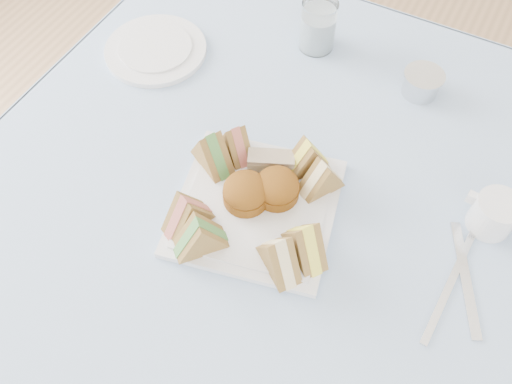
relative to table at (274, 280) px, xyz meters
The scene contains 21 objects.
floor 0.37m from the table, ahead, with size 4.00×4.00×0.00m, color #9E7751.
table is the anchor object (origin of this frame).
tablecloth 0.37m from the table, ahead, with size 1.02×1.02×0.01m, color #98B9D4.
serving_plate 0.39m from the table, 104.20° to the right, with size 0.25×0.25×0.01m, color white.
sandwich_fl_a 0.45m from the table, 123.79° to the right, with size 0.08×0.04×0.07m, color brown, non-canonical shape.
sandwich_fl_b 0.46m from the table, 108.49° to the right, with size 0.08×0.04×0.07m, color brown, non-canonical shape.
sandwich_fr_a 0.44m from the table, 47.84° to the right, with size 0.08×0.04×0.07m, color brown, non-canonical shape.
sandwich_fr_b 0.45m from the table, 64.65° to the right, with size 0.08×0.04×0.07m, color brown, non-canonical shape.
sandwich_bl_a 0.44m from the table, behind, with size 0.08×0.04×0.08m, color brown, non-canonical shape.
sandwich_bl_b 0.43m from the table, 168.67° to the left, with size 0.07×0.03×0.07m, color brown, non-canonical shape.
sandwich_br_a 0.43m from the table, 18.29° to the left, with size 0.08×0.04×0.07m, color brown, non-canonical shape.
sandwich_br_b 0.43m from the table, 61.35° to the left, with size 0.08×0.04×0.07m, color brown, non-canonical shape.
scone_left 0.42m from the table, 119.93° to the right, with size 0.07×0.07×0.05m, color brown.
scone_right 0.41m from the table, 77.59° to the right, with size 0.07×0.07×0.05m, color brown.
pastry_slice 0.41m from the table, 147.27° to the left, with size 0.08×0.03×0.04m, color beige.
side_plate 0.55m from the table, 154.64° to the left, with size 0.20×0.20×0.01m, color white.
water_glass 0.55m from the table, 104.90° to the left, with size 0.07×0.07×0.10m, color white.
tea_strainer 0.52m from the table, 66.79° to the left, with size 0.07×0.07×0.04m, color silver.
knife 0.49m from the table, ahead, with size 0.01×0.19×0.00m, color silver.
fork 0.48m from the table, ahead, with size 0.01×0.19×0.00m, color silver.
creamer_jug 0.52m from the table, 15.60° to the left, with size 0.07×0.07×0.06m, color white.
Camera 1 is at (0.20, -0.46, 1.48)m, focal length 38.00 mm.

